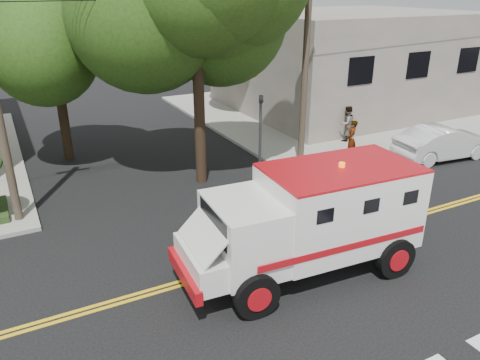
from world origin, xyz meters
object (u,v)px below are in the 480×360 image
parked_sedan (443,143)px  pedestrian_b (347,124)px  armored_truck (311,216)px  pedestrian_a (351,140)px

parked_sedan → pedestrian_b: pedestrian_b is taller
armored_truck → pedestrian_a: 9.64m
pedestrian_a → parked_sedan: bearing=114.7°
pedestrian_a → pedestrian_b: (1.57, 2.24, -0.00)m
parked_sedan → armored_truck: bearing=119.7°
armored_truck → pedestrian_b: 12.32m
armored_truck → pedestrian_a: size_ratio=3.80×
armored_truck → pedestrian_b: bearing=49.5°
armored_truck → pedestrian_b: armored_truck is taller
parked_sedan → pedestrian_a: size_ratio=2.64×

